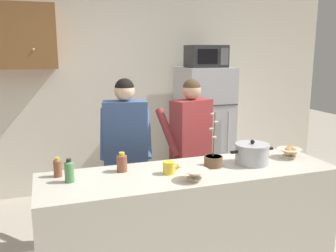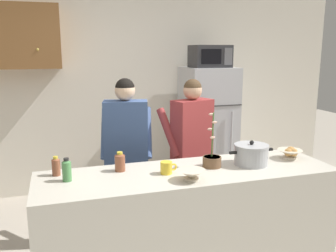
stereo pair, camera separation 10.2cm
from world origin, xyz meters
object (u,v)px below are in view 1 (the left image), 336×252
(empty_bowl, at_px, (195,174))
(refrigerator, at_px, (204,129))
(person_by_sink, at_px, (190,139))
(coffee_mug, at_px, (169,168))
(microwave, at_px, (206,56))
(bottle_far_corner, at_px, (69,171))
(bottle_mid_counter, at_px, (122,162))
(person_near_pot, at_px, (126,143))
(bread_bowl, at_px, (290,152))
(cooking_pot, at_px, (252,154))
(bottle_near_edge, at_px, (58,167))
(potted_orchid, at_px, (213,159))

(empty_bowl, bearing_deg, refrigerator, 63.74)
(refrigerator, height_order, person_by_sink, refrigerator)
(coffee_mug, xyz_separation_m, empty_bowl, (0.13, -0.20, -0.00))
(microwave, height_order, bottle_far_corner, microwave)
(person_by_sink, bearing_deg, bottle_far_corner, -149.79)
(bottle_mid_counter, xyz_separation_m, bottle_far_corner, (-0.40, -0.11, 0.01))
(bottle_far_corner, bearing_deg, person_by_sink, 30.21)
(person_near_pot, height_order, person_by_sink, person_near_pot)
(person_by_sink, bearing_deg, bottle_mid_counter, -143.70)
(bread_bowl, bearing_deg, bottle_mid_counter, 175.60)
(refrigerator, xyz_separation_m, cooking_pot, (-0.41, -1.84, 0.19))
(bread_bowl, height_order, bottle_near_edge, bottle_near_edge)
(coffee_mug, distance_m, bottle_mid_counter, 0.37)
(empty_bowl, bearing_deg, person_near_pot, 107.16)
(refrigerator, relative_size, empty_bowl, 7.95)
(coffee_mug, bearing_deg, bread_bowl, 2.85)
(bottle_near_edge, distance_m, potted_orchid, 1.21)
(cooking_pot, bearing_deg, microwave, 77.34)
(person_near_pot, bearing_deg, bottle_near_edge, -139.25)
(microwave, distance_m, empty_bowl, 2.41)
(microwave, bearing_deg, person_near_pot, -140.51)
(person_near_pot, distance_m, empty_bowl, 1.00)
(bread_bowl, distance_m, bottle_mid_counter, 1.47)
(microwave, distance_m, person_near_pot, 1.86)
(empty_bowl, relative_size, bottle_mid_counter, 1.33)
(person_near_pot, xyz_separation_m, bread_bowl, (1.30, -0.70, -0.02))
(empty_bowl, bearing_deg, microwave, 63.50)
(empty_bowl, bearing_deg, potted_orchid, 42.57)
(person_by_sink, relative_size, bottle_near_edge, 10.60)
(microwave, relative_size, person_by_sink, 0.31)
(bottle_mid_counter, bearing_deg, person_near_pot, 74.60)
(refrigerator, bearing_deg, bottle_mid_counter, -131.04)
(coffee_mug, distance_m, empty_bowl, 0.23)
(bottle_near_edge, distance_m, bottle_mid_counter, 0.48)
(refrigerator, xyz_separation_m, bread_bowl, (-0.00, -1.80, 0.16))
(coffee_mug, distance_m, bottle_near_edge, 0.83)
(cooking_pot, bearing_deg, potted_orchid, 173.73)
(person_by_sink, xyz_separation_m, bottle_far_corner, (-1.23, -0.71, 0.03))
(bottle_mid_counter, xyz_separation_m, potted_orchid, (0.73, -0.12, -0.01))
(person_near_pot, height_order, bottle_mid_counter, person_near_pot)
(bread_bowl, bearing_deg, microwave, 89.88)
(bread_bowl, distance_m, potted_orchid, 0.74)
(refrigerator, height_order, person_near_pot, refrigerator)
(microwave, height_order, person_by_sink, microwave)
(bread_bowl, bearing_deg, person_by_sink, 131.81)
(person_by_sink, xyz_separation_m, bread_bowl, (0.64, -0.72, -0.00))
(bottle_mid_counter, bearing_deg, microwave, 48.59)
(person_near_pot, bearing_deg, potted_orchid, -51.34)
(person_near_pot, xyz_separation_m, bottle_mid_counter, (-0.16, -0.59, 0.01))
(coffee_mug, relative_size, empty_bowl, 0.64)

